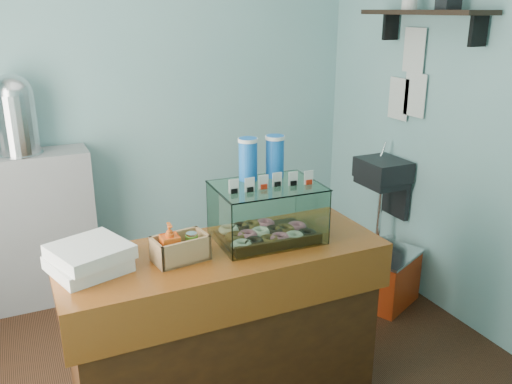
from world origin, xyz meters
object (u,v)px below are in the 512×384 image
coffee_urn (15,113)px  display_case (265,208)px  red_cooler (387,277)px  counter (225,328)px

coffee_urn → display_case: bearing=-54.3°
coffee_urn → red_cooler: 2.77m
display_case → red_cooler: (1.18, 0.43, -0.86)m
counter → display_case: display_case is taller
counter → red_cooler: bearing=18.7°
counter → display_case: bearing=13.4°
coffee_urn → counter: bearing=-62.2°
counter → red_cooler: (1.44, 0.49, -0.26)m
red_cooler → counter: bearing=173.7°
coffee_urn → red_cooler: coffee_urn is taller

